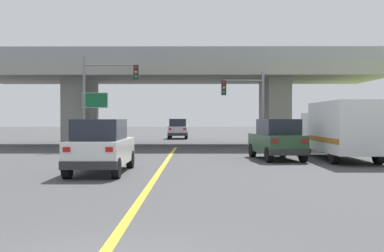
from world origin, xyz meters
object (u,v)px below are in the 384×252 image
Objects in this scene: sedan_oncoming at (178,129)px; box_truck at (341,129)px; suv_lead at (101,146)px; traffic_signal_farside at (102,89)px; traffic_signal_nearside at (248,100)px; suv_crossing at (277,139)px; highway_sign at (95,105)px.

box_truck is at bearing -70.23° from sedan_oncoming.
traffic_signal_farside is at bearing 100.96° from suv_lead.
sedan_oncoming is (1.78, 30.60, -0.00)m from suv_lead.
traffic_signal_nearside reaches higher than sedan_oncoming.
suv_crossing is 3.19m from box_truck.
suv_crossing is 12.74m from traffic_signal_farside.
suv_crossing is 0.87× the size of traffic_signal_nearside.
suv_crossing is 1.11× the size of highway_sign.
traffic_signal_nearside reaches higher than suv_lead.
highway_sign is (-10.60, 2.38, -0.28)m from traffic_signal_nearside.
sedan_oncoming is at bearing 86.67° from suv_lead.
traffic_signal_nearside is (5.23, -17.10, 2.27)m from sedan_oncoming.
suv_lead and sedan_oncoming have the same top height.
suv_crossing is at bearing 37.80° from suv_lead.
suv_lead is at bearing -79.04° from traffic_signal_farside.
suv_lead is at bearing -77.25° from highway_sign.
traffic_signal_farside is (-9.54, -0.45, 0.67)m from traffic_signal_nearside.
traffic_signal_nearside is (-0.58, 7.61, 2.27)m from suv_crossing.
highway_sign is at bearing 131.07° from suv_crossing.
traffic_signal_farside reaches higher than box_truck.
sedan_oncoming is 1.13× the size of highway_sign.
traffic_signal_farside is 1.51× the size of highway_sign.
suv_lead is 0.61× the size of box_truck.
highway_sign is at bearing 167.32° from traffic_signal_nearside.
suv_lead is at bearing -149.32° from suv_crossing.
suv_crossing is at bearing -41.80° from highway_sign.
traffic_signal_farside reaches higher than sedan_oncoming.
suv_lead is 30.65m from sedan_oncoming.
suv_lead is 1.15× the size of highway_sign.
traffic_signal_farside reaches higher than suv_crossing.
suv_lead is 0.76× the size of traffic_signal_farside.
traffic_signal_nearside is (7.01, 13.50, 2.27)m from suv_lead.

